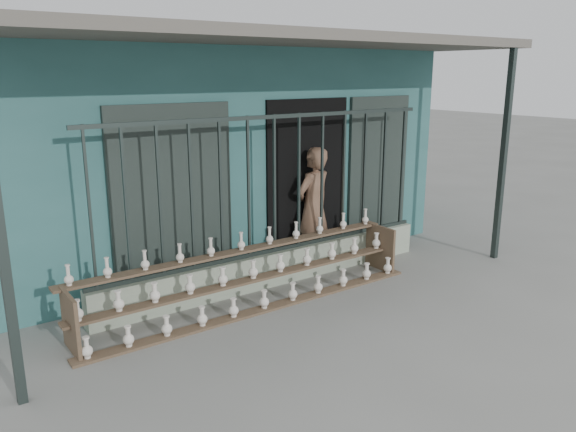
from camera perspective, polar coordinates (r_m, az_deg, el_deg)
ground at (r=6.66m, az=5.09°, el=-10.13°), size 60.00×60.00×0.00m
workshop_building at (r=9.73m, az=-11.20°, el=7.43°), size 7.40×6.60×3.21m
parapet_wall at (r=7.53m, az=-1.33°, el=-5.25°), size 5.00×0.20×0.45m
security_fence at (r=7.23m, az=-1.38°, el=3.16°), size 5.00×0.04×1.80m
shelf_rack at (r=6.85m, az=-3.55°, el=-6.13°), size 4.50×0.68×0.85m
elderly_woman at (r=8.05m, az=2.58°, el=0.85°), size 0.72×0.55×1.74m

